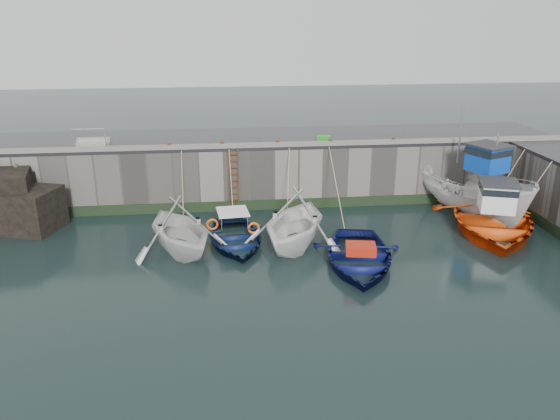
{
  "coord_description": "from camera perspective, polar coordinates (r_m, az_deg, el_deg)",
  "views": [
    {
      "loc": [
        -2.54,
        -15.7,
        9.19
      ],
      "look_at": [
        -0.1,
        6.47,
        1.2
      ],
      "focal_mm": 35.0,
      "sensor_mm": 36.0,
      "label": 1
    }
  ],
  "objects": [
    {
      "name": "algae_back",
      "position": [
        27.29,
        -0.59,
        0.59
      ],
      "size": [
        30.0,
        0.08,
        0.5
      ],
      "primitive_type": "cube",
      "color": "black",
      "rests_on": "ground"
    },
    {
      "name": "quay_back",
      "position": [
        29.34,
        -1.09,
        4.52
      ],
      "size": [
        30.0,
        5.0,
        3.0
      ],
      "primitive_type": "cube",
      "color": "slate",
      "rests_on": "ground"
    },
    {
      "name": "ladder",
      "position": [
        26.72,
        -4.87,
        3.12
      ],
      "size": [
        0.51,
        0.08,
        3.2
      ],
      "color": "#3F1E0F",
      "rests_on": "ground"
    },
    {
      "name": "bollard_a",
      "position": [
        26.72,
        -11.48,
        6.59
      ],
      "size": [
        0.18,
        0.18,
        0.28
      ],
      "primitive_type": "cylinder",
      "color": "#3F1E0F",
      "rests_on": "road_back"
    },
    {
      "name": "bollard_c",
      "position": [
        26.75,
        -0.24,
        6.99
      ],
      "size": [
        0.18,
        0.18,
        0.28
      ],
      "primitive_type": "cylinder",
      "color": "#3F1E0F",
      "rests_on": "road_back"
    },
    {
      "name": "bollard_b",
      "position": [
        26.61,
        -6.08,
        6.81
      ],
      "size": [
        0.18,
        0.18,
        0.28
      ],
      "primitive_type": "cylinder",
      "color": "#3F1E0F",
      "rests_on": "road_back"
    },
    {
      "name": "boat_far_orange",
      "position": [
        26.42,
        21.24,
        -0.91
      ],
      "size": [
        7.32,
        8.62,
        4.51
      ],
      "rotation": [
        0.0,
        0.0,
        -0.33
      ],
      "color": "#E3440B",
      "rests_on": "ground"
    },
    {
      "name": "boat_near_blue_rope",
      "position": [
        26.51,
        -4.96,
        -0.65
      ],
      "size": [
        0.04,
        3.09,
        3.1
      ],
      "primitive_type": null,
      "color": "tan",
      "rests_on": "ground"
    },
    {
      "name": "boat_far_white",
      "position": [
        27.97,
        19.58,
        1.77
      ],
      "size": [
        5.06,
        7.36,
        5.66
      ],
      "rotation": [
        0.0,
        0.0,
        0.4
      ],
      "color": "silver",
      "rests_on": "ground"
    },
    {
      "name": "kerb_back",
      "position": [
        26.64,
        -0.65,
        6.85
      ],
      "size": [
        30.0,
        0.3,
        0.2
      ],
      "primitive_type": "cube",
      "color": "slate",
      "rests_on": "road_back"
    },
    {
      "name": "boat_near_navy",
      "position": [
        21.68,
        8.15,
        -5.58
      ],
      "size": [
        4.75,
        5.98,
        1.11
      ],
      "primitive_type": "imported",
      "rotation": [
        0.0,
        0.0,
        -0.18
      ],
      "color": "#0B1146",
      "rests_on": "ground"
    },
    {
      "name": "boat_near_blacktrim",
      "position": [
        23.19,
        1.52,
        -3.64
      ],
      "size": [
        6.24,
        6.61,
        2.76
      ],
      "primitive_type": "imported",
      "rotation": [
        0.0,
        0.0,
        -0.41
      ],
      "color": "white",
      "rests_on": "ground"
    },
    {
      "name": "boat_near_white",
      "position": [
        23.02,
        -10.33,
        -4.16
      ],
      "size": [
        5.86,
        6.2,
        2.58
      ],
      "primitive_type": "imported",
      "rotation": [
        0.0,
        0.0,
        0.42
      ],
      "color": "silver",
      "rests_on": "ground"
    },
    {
      "name": "boat_near_blue",
      "position": [
        23.41,
        -4.73,
        -3.48
      ],
      "size": [
        3.81,
        5.02,
        0.98
      ],
      "primitive_type": "imported",
      "rotation": [
        0.0,
        0.0,
        0.1
      ],
      "color": "#091438",
      "rests_on": "ground"
    },
    {
      "name": "road_back",
      "position": [
        28.96,
        -1.11,
        7.53
      ],
      "size": [
        30.0,
        5.0,
        0.16
      ],
      "primitive_type": "cube",
      "color": "black",
      "rests_on": "quay_back"
    },
    {
      "name": "railing",
      "position": [
        28.26,
        -18.96,
        6.75
      ],
      "size": [
        1.6,
        1.05,
        1.0
      ],
      "color": "#A5A8AD",
      "rests_on": "road_back"
    },
    {
      "name": "ground",
      "position": [
        18.37,
        2.56,
        -10.33
      ],
      "size": [
        120.0,
        120.0,
        0.0
      ],
      "primitive_type": "plane",
      "color": "black",
      "rests_on": "ground"
    },
    {
      "name": "bollard_e",
      "position": [
        27.95,
        11.76,
        7.13
      ],
      "size": [
        0.18,
        0.18,
        0.28
      ],
      "primitive_type": "cylinder",
      "color": "#3F1E0F",
      "rests_on": "road_back"
    },
    {
      "name": "boat_near_white_rope",
      "position": [
        26.33,
        -9.86,
        -1.02
      ],
      "size": [
        0.04,
        3.39,
        3.1
      ],
      "primitive_type": null,
      "color": "tan",
      "rests_on": "ground"
    },
    {
      "name": "bollard_d",
      "position": [
        27.14,
        5.26,
        7.1
      ],
      "size": [
        0.18,
        0.18,
        0.28
      ],
      "primitive_type": "cylinder",
      "color": "#3F1E0F",
      "rests_on": "road_back"
    },
    {
      "name": "boat_near_blacktrim_rope",
      "position": [
        26.46,
        0.49,
        -0.61
      ],
      "size": [
        0.04,
        3.35,
        3.1
      ],
      "primitive_type": null,
      "color": "tan",
      "rests_on": "ground"
    },
    {
      "name": "boat_near_navy_rope",
      "position": [
        25.82,
        5.68,
        -1.24
      ],
      "size": [
        0.04,
        4.98,
        3.1
      ],
      "primitive_type": null,
      "color": "tan",
      "rests_on": "ground"
    },
    {
      "name": "fish_crate",
      "position": [
        27.87,
        4.59,
        7.45
      ],
      "size": [
        0.73,
        0.55,
        0.28
      ],
      "primitive_type": "cube",
      "rotation": [
        0.0,
        0.0,
        -0.22
      ],
      "color": "#23971B",
      "rests_on": "road_back"
    }
  ]
}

